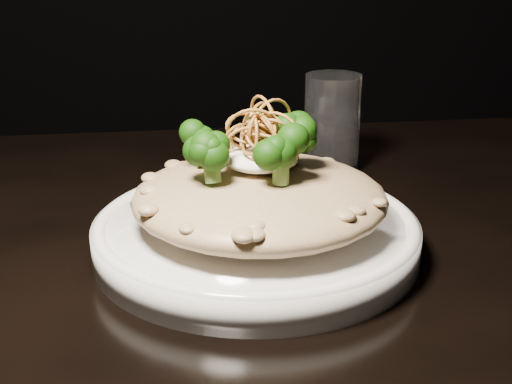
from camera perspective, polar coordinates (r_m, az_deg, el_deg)
table at (r=0.66m, az=1.74°, el=-11.36°), size 1.10×0.80×0.75m
plate at (r=0.61m, az=0.00°, el=-3.58°), size 0.28×0.28×0.03m
risotto at (r=0.59m, az=0.29°, el=-0.44°), size 0.21×0.21×0.05m
broccoli at (r=0.58m, az=-0.37°, el=3.96°), size 0.12×0.12×0.04m
cheese at (r=0.59m, az=0.33°, el=2.74°), size 0.06×0.06×0.02m
shallots at (r=0.58m, az=0.33°, el=5.25°), size 0.06×0.06×0.04m
drinking_glass at (r=0.80m, az=6.10°, el=5.47°), size 0.08×0.08×0.11m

